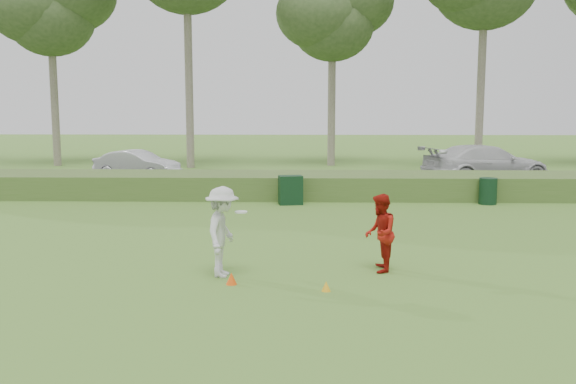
{
  "coord_description": "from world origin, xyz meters",
  "views": [
    {
      "loc": [
        0.44,
        -12.98,
        3.69
      ],
      "look_at": [
        0.0,
        4.0,
        1.3
      ],
      "focal_mm": 40.0,
      "sensor_mm": 36.0,
      "label": 1
    }
  ],
  "objects_px": {
    "car_mid": "(137,165)",
    "trash_bin": "(488,191)",
    "player_white": "(222,232)",
    "car_right": "(486,164)",
    "cone_yellow": "(326,286)",
    "cone_orange": "(231,278)",
    "player_red": "(380,233)",
    "utility_cabinet": "(291,190)"
  },
  "relations": [
    {
      "from": "utility_cabinet",
      "to": "trash_bin",
      "type": "bearing_deg",
      "value": -9.08
    },
    {
      "from": "car_mid",
      "to": "cone_yellow",
      "type": "bearing_deg",
      "value": -136.26
    },
    {
      "from": "utility_cabinet",
      "to": "car_mid",
      "type": "relative_size",
      "value": 0.26
    },
    {
      "from": "trash_bin",
      "to": "cone_orange",
      "type": "bearing_deg",
      "value": -127.64
    },
    {
      "from": "trash_bin",
      "to": "car_mid",
      "type": "bearing_deg",
      "value": 154.74
    },
    {
      "from": "car_right",
      "to": "car_mid",
      "type": "bearing_deg",
      "value": 69.46
    },
    {
      "from": "cone_orange",
      "to": "utility_cabinet",
      "type": "bearing_deg",
      "value": 84.58
    },
    {
      "from": "player_white",
      "to": "utility_cabinet",
      "type": "bearing_deg",
      "value": -0.36
    },
    {
      "from": "player_white",
      "to": "cone_orange",
      "type": "bearing_deg",
      "value": -151.26
    },
    {
      "from": "cone_yellow",
      "to": "car_right",
      "type": "bearing_deg",
      "value": 65.22
    },
    {
      "from": "player_white",
      "to": "car_right",
      "type": "relative_size",
      "value": 0.33
    },
    {
      "from": "cone_orange",
      "to": "car_right",
      "type": "relative_size",
      "value": 0.04
    },
    {
      "from": "player_red",
      "to": "player_white",
      "type": "bearing_deg",
      "value": -75.43
    },
    {
      "from": "cone_yellow",
      "to": "car_right",
      "type": "xyz_separation_m",
      "value": [
        7.79,
        16.87,
        0.81
      ]
    },
    {
      "from": "car_mid",
      "to": "utility_cabinet",
      "type": "bearing_deg",
      "value": -115.13
    },
    {
      "from": "cone_orange",
      "to": "utility_cabinet",
      "type": "relative_size",
      "value": 0.24
    },
    {
      "from": "cone_yellow",
      "to": "car_right",
      "type": "height_order",
      "value": "car_right"
    },
    {
      "from": "cone_orange",
      "to": "player_red",
      "type": "bearing_deg",
      "value": 19.35
    },
    {
      "from": "player_red",
      "to": "cone_orange",
      "type": "relative_size",
      "value": 6.91
    },
    {
      "from": "player_white",
      "to": "trash_bin",
      "type": "relative_size",
      "value": 2.01
    },
    {
      "from": "utility_cabinet",
      "to": "trash_bin",
      "type": "relative_size",
      "value": 1.1
    },
    {
      "from": "player_white",
      "to": "car_right",
      "type": "bearing_deg",
      "value": -25.31
    },
    {
      "from": "player_red",
      "to": "car_right",
      "type": "bearing_deg",
      "value": 163.41
    },
    {
      "from": "player_red",
      "to": "utility_cabinet",
      "type": "distance_m",
      "value": 9.49
    },
    {
      "from": "player_white",
      "to": "car_right",
      "type": "distance_m",
      "value": 18.69
    },
    {
      "from": "car_mid",
      "to": "car_right",
      "type": "xyz_separation_m",
      "value": [
        16.17,
        -1.03,
        0.18
      ]
    },
    {
      "from": "trash_bin",
      "to": "car_right",
      "type": "xyz_separation_m",
      "value": [
        1.55,
        5.87,
        0.43
      ]
    },
    {
      "from": "player_white",
      "to": "player_red",
      "type": "bearing_deg",
      "value": -75.14
    },
    {
      "from": "cone_orange",
      "to": "cone_yellow",
      "type": "height_order",
      "value": "cone_orange"
    },
    {
      "from": "car_mid",
      "to": "trash_bin",
      "type": "bearing_deg",
      "value": -96.61
    },
    {
      "from": "trash_bin",
      "to": "car_mid",
      "type": "height_order",
      "value": "car_mid"
    },
    {
      "from": "cone_orange",
      "to": "car_mid",
      "type": "xyz_separation_m",
      "value": [
        -6.46,
        17.47,
        0.61
      ]
    },
    {
      "from": "trash_bin",
      "to": "car_right",
      "type": "bearing_deg",
      "value": 75.22
    },
    {
      "from": "car_right",
      "to": "cone_yellow",
      "type": "bearing_deg",
      "value": 138.32
    },
    {
      "from": "car_mid",
      "to": "car_right",
      "type": "bearing_deg",
      "value": -74.99
    },
    {
      "from": "player_red",
      "to": "cone_yellow",
      "type": "bearing_deg",
      "value": -32.1
    },
    {
      "from": "player_white",
      "to": "player_red",
      "type": "relative_size",
      "value": 1.12
    },
    {
      "from": "player_red",
      "to": "car_mid",
      "type": "height_order",
      "value": "player_red"
    },
    {
      "from": "cone_yellow",
      "to": "cone_orange",
      "type": "bearing_deg",
      "value": 167.54
    },
    {
      "from": "utility_cabinet",
      "to": "trash_bin",
      "type": "distance_m",
      "value": 7.18
    },
    {
      "from": "player_white",
      "to": "player_red",
      "type": "distance_m",
      "value": 3.42
    },
    {
      "from": "player_red",
      "to": "utility_cabinet",
      "type": "height_order",
      "value": "player_red"
    }
  ]
}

